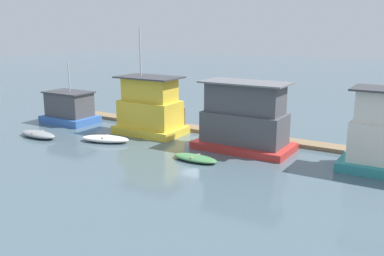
{
  "coord_description": "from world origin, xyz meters",
  "views": [
    {
      "loc": [
        16.71,
        -28.49,
        9.08
      ],
      "look_at": [
        0.0,
        -1.0,
        1.4
      ],
      "focal_mm": 40.0,
      "sensor_mm": 36.0,
      "label": 1
    }
  ],
  "objects_px": {
    "dinghy_white": "(105,139)",
    "dinghy_grey": "(38,134)",
    "houseboat_blue": "(70,109)",
    "houseboat_red": "(244,120)",
    "houseboat_yellow": "(150,109)",
    "mooring_post_near_left": "(184,120)",
    "dinghy_green": "(195,158)"
  },
  "relations": [
    {
      "from": "houseboat_yellow",
      "to": "houseboat_red",
      "type": "height_order",
      "value": "houseboat_yellow"
    },
    {
      "from": "houseboat_yellow",
      "to": "dinghy_grey",
      "type": "xyz_separation_m",
      "value": [
        -7.24,
        -6.0,
        -1.9
      ]
    },
    {
      "from": "houseboat_blue",
      "to": "dinghy_green",
      "type": "distance_m",
      "value": 17.03
    },
    {
      "from": "dinghy_green",
      "to": "dinghy_grey",
      "type": "bearing_deg",
      "value": -174.79
    },
    {
      "from": "dinghy_white",
      "to": "dinghy_green",
      "type": "relative_size",
      "value": 1.23
    },
    {
      "from": "houseboat_red",
      "to": "dinghy_grey",
      "type": "height_order",
      "value": "houseboat_red"
    },
    {
      "from": "houseboat_blue",
      "to": "dinghy_white",
      "type": "relative_size",
      "value": 1.36
    },
    {
      "from": "houseboat_yellow",
      "to": "dinghy_green",
      "type": "bearing_deg",
      "value": -32.6
    },
    {
      "from": "houseboat_red",
      "to": "mooring_post_near_left",
      "type": "distance_m",
      "value": 7.23
    },
    {
      "from": "houseboat_yellow",
      "to": "mooring_post_near_left",
      "type": "height_order",
      "value": "houseboat_yellow"
    },
    {
      "from": "dinghy_white",
      "to": "mooring_post_near_left",
      "type": "height_order",
      "value": "mooring_post_near_left"
    },
    {
      "from": "dinghy_grey",
      "to": "mooring_post_near_left",
      "type": "bearing_deg",
      "value": 40.33
    },
    {
      "from": "houseboat_yellow",
      "to": "mooring_post_near_left",
      "type": "xyz_separation_m",
      "value": [
        2.18,
        2.0,
        -1.07
      ]
    },
    {
      "from": "dinghy_grey",
      "to": "dinghy_green",
      "type": "xyz_separation_m",
      "value": [
        14.54,
        1.33,
        -0.06
      ]
    },
    {
      "from": "dinghy_green",
      "to": "mooring_post_near_left",
      "type": "xyz_separation_m",
      "value": [
        -5.12,
        6.67,
        0.89
      ]
    },
    {
      "from": "houseboat_blue",
      "to": "houseboat_red",
      "type": "bearing_deg",
      "value": 1.06
    },
    {
      "from": "mooring_post_near_left",
      "to": "houseboat_red",
      "type": "bearing_deg",
      "value": -18.37
    },
    {
      "from": "dinghy_grey",
      "to": "dinghy_white",
      "type": "height_order",
      "value": "dinghy_white"
    },
    {
      "from": "houseboat_blue",
      "to": "houseboat_red",
      "type": "height_order",
      "value": "houseboat_blue"
    },
    {
      "from": "houseboat_blue",
      "to": "dinghy_grey",
      "type": "height_order",
      "value": "houseboat_blue"
    },
    {
      "from": "dinghy_grey",
      "to": "houseboat_yellow",
      "type": "bearing_deg",
      "value": 39.65
    },
    {
      "from": "houseboat_red",
      "to": "mooring_post_near_left",
      "type": "height_order",
      "value": "houseboat_red"
    },
    {
      "from": "houseboat_yellow",
      "to": "dinghy_grey",
      "type": "distance_m",
      "value": 9.59
    },
    {
      "from": "dinghy_white",
      "to": "houseboat_red",
      "type": "bearing_deg",
      "value": 20.76
    },
    {
      "from": "houseboat_blue",
      "to": "houseboat_red",
      "type": "distance_m",
      "value": 18.16
    },
    {
      "from": "houseboat_blue",
      "to": "mooring_post_near_left",
      "type": "relative_size",
      "value": 2.66
    },
    {
      "from": "mooring_post_near_left",
      "to": "dinghy_white",
      "type": "bearing_deg",
      "value": -120.15
    },
    {
      "from": "houseboat_blue",
      "to": "dinghy_grey",
      "type": "xyz_separation_m",
      "value": [
        1.94,
        -5.41,
        -1.12
      ]
    },
    {
      "from": "dinghy_white",
      "to": "dinghy_grey",
      "type": "bearing_deg",
      "value": -162.67
    },
    {
      "from": "houseboat_red",
      "to": "dinghy_green",
      "type": "xyz_separation_m",
      "value": [
        -1.64,
        -4.42,
        -2.07
      ]
    },
    {
      "from": "dinghy_green",
      "to": "houseboat_yellow",
      "type": "bearing_deg",
      "value": 147.4
    },
    {
      "from": "houseboat_yellow",
      "to": "mooring_post_near_left",
      "type": "bearing_deg",
      "value": 42.46
    }
  ]
}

